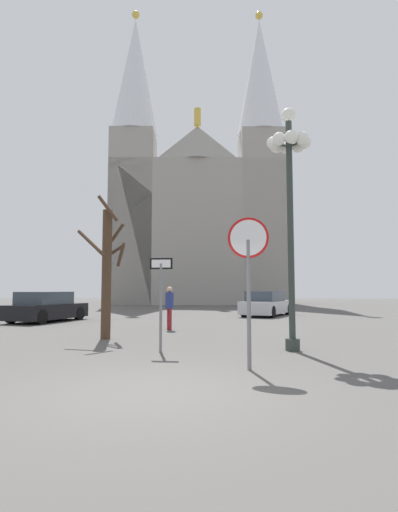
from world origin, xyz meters
TOP-DOWN VIEW (x-y plane):
  - ground_plane at (0.00, 0.00)m, footprint 120.00×120.00m
  - cathedral at (-2.20, 36.29)m, footprint 18.20×12.81m
  - stop_sign at (1.55, 1.79)m, footprint 0.80×0.16m
  - one_way_arrow_sign at (-0.51, 3.81)m, footprint 0.57×0.07m
  - street_lamp at (2.75, 4.27)m, footprint 1.15×1.15m
  - bare_tree at (-2.64, 6.22)m, footprint 1.55×1.55m
  - parked_car_near_silver at (3.30, 17.37)m, footprint 3.44×4.87m
  - parked_car_far_black at (-7.45, 12.41)m, footprint 2.77×4.34m
  - pedestrian_walking at (-1.09, 9.11)m, footprint 0.32×0.32m

SIDE VIEW (x-z plane):
  - ground_plane at x=0.00m, z-range 0.00..0.00m
  - parked_car_far_black at x=-7.45m, z-range -0.04..1.36m
  - parked_car_near_silver at x=3.30m, z-range -0.04..1.37m
  - pedestrian_walking at x=-1.09m, z-range 0.17..1.79m
  - one_way_arrow_sign at x=-0.51m, z-range 0.30..2.61m
  - stop_sign at x=1.55m, z-range 0.61..3.55m
  - bare_tree at x=-2.64m, z-range -0.05..4.38m
  - street_lamp at x=2.75m, z-range 1.27..7.55m
  - cathedral at x=-2.20m, z-range -5.61..25.08m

